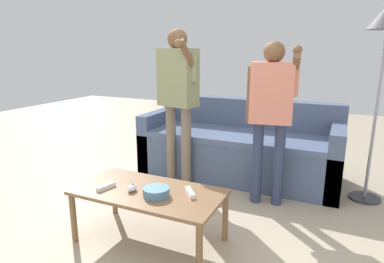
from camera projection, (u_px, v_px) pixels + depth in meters
The scene contains 9 objects.
ground_plane at pixel (168, 233), 2.54m from camera, with size 12.00×12.00×0.00m, color tan.
couch at pixel (239, 148), 3.70m from camera, with size 2.13×0.83×0.82m.
coffee_table at pixel (149, 196), 2.37m from camera, with size 1.07×0.54×0.40m.
snack_bowl at pixel (156, 192), 2.26m from camera, with size 0.18×0.18×0.06m, color teal.
game_remote_nunchuk at pixel (132, 188), 2.34m from camera, with size 0.06×0.09×0.05m.
player_right at pixel (271, 105), 2.84m from camera, with size 0.45×0.28×1.45m.
player_left at pixel (178, 89), 3.31m from camera, with size 0.45×0.44×1.58m.
game_remote_wand_near at pixel (190, 192), 2.29m from camera, with size 0.13×0.15×0.03m.
game_remote_wand_far at pixel (106, 187), 2.39m from camera, with size 0.07×0.16×0.03m.
Camera 1 is at (1.13, -1.99, 1.37)m, focal length 30.91 mm.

